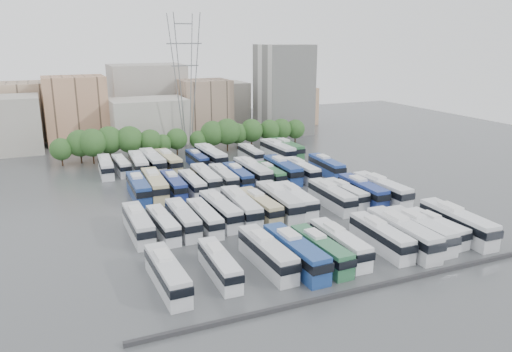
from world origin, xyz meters
name	(u,v)px	position (x,y,z in m)	size (l,w,h in m)	color
ground	(256,205)	(0.00, 0.00, 0.00)	(220.00, 220.00, 0.00)	#424447
parapet	(369,288)	(0.00, -33.00, 0.25)	(56.00, 0.50, 0.50)	#2D2D30
tree_line	(183,137)	(-1.42, 42.10, 4.53)	(64.77, 8.17, 8.38)	black
city_buildings	(135,109)	(-7.46, 71.86, 7.87)	(102.00, 35.00, 20.00)	#9E998E
apartment_tower	(284,90)	(34.00, 58.00, 13.00)	(14.00, 14.00, 26.00)	silver
electricity_pylon	(185,75)	(2.00, 50.00, 18.66)	(9.00, 6.91, 33.83)	slate
bus_r0_s0	(167,273)	(-21.34, -23.29, 1.86)	(2.95, 12.15, 3.79)	silver
bus_r0_s2	(219,264)	(-14.83, -23.02, 1.71)	(2.69, 11.15, 3.48)	silver
bus_r0_s4	(267,253)	(-8.38, -22.89, 1.95)	(3.05, 12.74, 3.98)	silver
bus_r0_s5	(295,252)	(-5.07, -24.20, 2.03)	(3.25, 13.25, 4.13)	navy
bus_r0_s6	(321,250)	(-1.53, -24.53, 1.83)	(2.98, 11.95, 3.72)	#2C6842
bus_r0_s7	(340,243)	(1.85, -23.72, 1.86)	(2.82, 12.13, 3.79)	silver
bus_r0_s9	(381,236)	(8.32, -24.01, 1.89)	(3.17, 12.40, 3.86)	silver
bus_r0_s10	(403,233)	(11.44, -24.72, 2.11)	(3.40, 13.76, 4.29)	silver
bus_r0_s11	(420,229)	(14.84, -24.27, 1.94)	(2.75, 12.61, 3.96)	silver
bus_r0_s12	(436,227)	(18.10, -24.05, 1.67)	(2.74, 10.91, 3.40)	silver
bus_r0_s13	(457,222)	(21.49, -24.61, 2.10)	(3.51, 13.75, 4.28)	silver
bus_r1_s0	(138,224)	(-21.44, -6.03, 1.90)	(2.73, 12.35, 3.87)	silver
bus_r1_s1	(163,224)	(-18.04, -7.10, 1.70)	(2.89, 11.15, 3.47)	silver
bus_r1_s2	(183,219)	(-14.86, -6.48, 1.86)	(2.64, 12.10, 3.80)	silver
bus_r1_s3	(205,217)	(-11.59, -7.01, 1.77)	(2.54, 11.49, 3.60)	silver
bus_r1_s4	(220,210)	(-8.44, -5.23, 1.95)	(3.18, 12.76, 3.98)	silver
bus_r1_s5	(241,207)	(-5.00, -5.38, 2.04)	(3.47, 13.39, 4.16)	silver
bus_r1_s6	(260,205)	(-1.80, -5.63, 1.88)	(3.05, 12.30, 3.83)	#C1B285
bus_r1_s7	(279,201)	(1.81, -5.40, 2.11)	(3.43, 13.77, 4.29)	silver
bus_r1_s8	(296,199)	(5.02, -5.14, 1.90)	(3.20, 12.45, 3.88)	white
bus_r1_s10	(332,196)	(11.49, -6.11, 1.92)	(3.02, 12.51, 3.91)	silver
bus_r1_s11	(345,193)	(14.95, -5.07, 1.72)	(2.74, 11.23, 3.50)	silver
bus_r1_s12	(362,190)	(18.17, -5.63, 1.96)	(3.17, 12.82, 4.00)	navy
bus_r1_s13	(381,189)	(21.40, -6.75, 2.09)	(3.41, 13.67, 4.26)	silver
bus_r2_s1	(139,188)	(-18.05, 11.88, 1.97)	(3.11, 12.83, 4.00)	navy
bus_r2_s2	(155,185)	(-15.05, 12.19, 2.09)	(3.50, 13.64, 4.25)	#C0B584
bus_r2_s3	(174,185)	(-11.66, 11.62, 1.82)	(2.75, 11.83, 3.70)	navy
bus_r2_s4	(192,184)	(-8.25, 11.16, 1.75)	(2.51, 11.37, 3.57)	silver
bus_r2_s5	(206,178)	(-5.02, 12.92, 1.95)	(2.99, 12.71, 3.97)	silver
bus_r2_s6	(223,177)	(-1.51, 12.61, 1.82)	(2.88, 11.86, 3.70)	silver
bus_r2_s7	(238,176)	(1.50, 12.56, 1.82)	(2.90, 11.89, 3.71)	navy
bus_r2_s8	(252,172)	(4.93, 13.26, 2.10)	(3.15, 13.65, 4.27)	silver
bus_r2_s9	(270,174)	(8.17, 11.94, 1.69)	(2.51, 11.00, 3.44)	#317340
bus_r2_s10	(283,169)	(11.38, 12.66, 2.07)	(3.23, 13.47, 4.21)	navy
bus_r2_s11	(301,170)	(14.98, 11.40, 1.86)	(2.69, 12.12, 3.80)	silver
bus_r2_s13	(326,166)	(21.45, 12.13, 1.87)	(3.26, 12.27, 3.81)	navy
bus_r3_s0	(106,166)	(-21.45, 30.59, 1.81)	(3.12, 11.87, 3.69)	silver
bus_r3_s1	(121,165)	(-18.20, 30.90, 1.67)	(2.73, 10.93, 3.40)	silver
bus_r3_s2	(139,163)	(-14.73, 29.68, 1.97)	(3.43, 12.93, 4.02)	silver
bus_r3_s3	(152,161)	(-11.67, 29.83, 2.09)	(3.30, 13.67, 4.27)	silver
bus_r3_s4	(168,161)	(-8.37, 29.15, 1.98)	(3.38, 12.99, 4.04)	tan
bus_r3_s6	(197,159)	(-1.71, 29.49, 1.67)	(2.53, 10.86, 3.40)	navy
bus_r3_s7	(211,156)	(1.50, 29.56, 2.10)	(3.62, 13.75, 4.27)	silver
bus_r3_s10	(250,153)	(11.57, 30.06, 1.70)	(2.48, 11.07, 3.47)	silver
bus_r3_s12	(278,150)	(18.18, 29.09, 2.06)	(3.39, 13.49, 4.20)	white
bus_r3_s13	(287,148)	(21.31, 30.38, 1.96)	(3.35, 12.86, 4.00)	#2C6739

